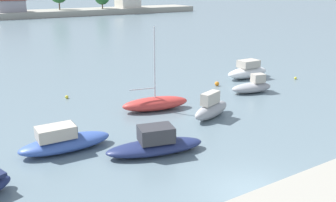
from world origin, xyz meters
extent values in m
plane|color=slate|center=(0.00, 0.00, 0.00)|extent=(400.00, 400.00, 0.00)
ellipsoid|color=#3856A8|center=(-5.49, 8.76, 0.41)|extent=(5.15, 1.99, 0.83)
cube|color=#BCB2A3|center=(-5.97, 8.77, 1.17)|extent=(2.07, 1.31, 0.68)
cube|color=black|center=(-4.96, 8.73, 1.24)|extent=(0.12, 1.11, 0.48)
ellipsoid|color=navy|center=(-1.50, 5.75, 0.36)|extent=(5.68, 3.01, 0.72)
cube|color=#333338|center=(-1.45, 5.74, 1.13)|extent=(2.10, 1.71, 0.84)
cube|color=black|center=(-0.56, 5.51, 1.22)|extent=(0.37, 1.15, 0.59)
ellipsoid|color=#C63833|center=(2.27, 12.08, 0.48)|extent=(5.16, 2.61, 0.97)
cylinder|color=silver|center=(2.24, 12.09, 3.51)|extent=(0.10, 0.10, 5.09)
cylinder|color=#B7B7BC|center=(1.33, 12.29, 1.69)|extent=(1.89, 0.49, 0.08)
ellipsoid|color=#9E9EA3|center=(4.73, 8.66, 0.51)|extent=(3.94, 2.31, 1.01)
cube|color=#BCB2A3|center=(4.54, 8.59, 1.43)|extent=(1.71, 1.13, 0.83)
cube|color=black|center=(5.29, 8.86, 1.51)|extent=(0.27, 0.55, 0.58)
ellipsoid|color=#9E9EA3|center=(11.51, 11.69, 0.41)|extent=(3.92, 2.13, 0.83)
cube|color=#BCB2A3|center=(12.09, 11.57, 1.20)|extent=(1.18, 0.99, 0.74)
cube|color=black|center=(12.60, 11.47, 1.27)|extent=(0.22, 0.72, 0.51)
ellipsoid|color=white|center=(14.82, 15.63, 0.53)|extent=(4.76, 1.73, 1.07)
cube|color=#BCB2A3|center=(14.88, 15.63, 1.42)|extent=(1.99, 1.35, 0.70)
cube|color=black|center=(15.87, 15.61, 1.49)|extent=(0.10, 1.19, 0.49)
sphere|color=orange|center=(10.41, 14.92, 0.20)|extent=(0.40, 0.40, 0.40)
sphere|color=yellow|center=(18.36, 12.71, 0.13)|extent=(0.25, 0.25, 0.25)
sphere|color=yellow|center=(-2.31, 18.37, 0.13)|extent=(0.27, 0.27, 0.27)
cube|color=#99939E|center=(8.70, 96.13, 3.09)|extent=(6.60, 4.47, 2.93)
cube|color=beige|center=(42.33, 96.20, 3.35)|extent=(6.17, 5.99, 3.44)
cylinder|color=brown|center=(34.02, 96.17, 2.41)|extent=(0.36, 0.36, 1.56)
cylinder|color=brown|center=(22.02, 98.53, 2.78)|extent=(0.36, 0.36, 2.31)
camera|label=1|loc=(-11.05, -10.55, 8.92)|focal=40.40mm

